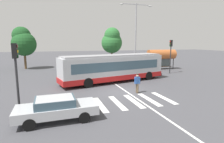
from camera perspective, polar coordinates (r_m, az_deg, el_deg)
ground_plane at (r=16.70m, az=2.77°, el=-6.29°), size 160.00×160.00×0.00m
city_transit_bus at (r=20.52m, az=0.57°, el=1.15°), size 12.58×5.16×3.06m
pedestrian_crossing_street at (r=16.17m, az=7.92°, el=-3.34°), size 0.58×0.31×1.72m
foreground_sedan at (r=11.02m, az=-16.94°, el=-10.73°), size 4.55×1.96×1.35m
parked_car_teal at (r=30.42m, az=-13.73°, el=1.93°), size 2.02×4.57×1.35m
parked_car_blue at (r=31.40m, az=-8.87°, el=2.29°), size 1.89×4.51×1.35m
parked_car_silver at (r=31.73m, az=-4.22°, el=2.45°), size 1.98×4.56×1.35m
parked_car_charcoal at (r=32.57m, az=0.38°, el=2.64°), size 1.97×4.55×1.35m
traffic_light_near_corner at (r=12.44m, az=-27.80°, el=1.26°), size 0.33×0.32×4.38m
traffic_light_far_corner at (r=27.31m, az=17.87°, el=6.06°), size 0.33×0.32×4.75m
bus_stop_shelter at (r=31.17m, az=15.22°, el=5.09°), size 4.81×1.54×3.25m
twin_arm_street_lamp at (r=29.27m, az=7.43°, el=12.66°), size 5.33×0.32×10.29m
background_tree_left at (r=33.89m, az=-25.99°, el=8.40°), size 3.93×3.93×7.00m
background_tree_right at (r=37.57m, az=-0.04°, el=9.60°), size 4.22×4.22×7.39m
crosswalk_painted_stripes at (r=13.94m, az=4.29°, el=-9.43°), size 7.07×3.33×0.01m
lane_center_line at (r=18.67m, az=2.03°, el=-4.61°), size 0.16×24.00×0.01m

